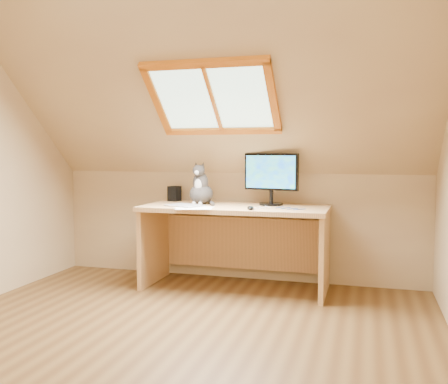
% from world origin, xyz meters
% --- Properties ---
extents(ground, '(3.50, 3.50, 0.00)m').
position_xyz_m(ground, '(0.00, 0.00, 0.00)').
color(ground, brown).
rests_on(ground, ground).
extents(room_shell, '(3.52, 3.52, 2.41)m').
position_xyz_m(room_shell, '(0.00, -0.09, 1.43)').
color(room_shell, tan).
rests_on(room_shell, ground).
extents(desk, '(1.60, 0.70, 0.73)m').
position_xyz_m(desk, '(0.09, 1.45, 0.51)').
color(desk, tan).
rests_on(desk, ground).
extents(monitor, '(0.49, 0.21, 0.45)m').
position_xyz_m(monitor, '(0.38, 1.51, 0.99)').
color(monitor, black).
rests_on(monitor, desk).
extents(cat, '(0.22, 0.26, 0.38)m').
position_xyz_m(cat, '(-0.24, 1.44, 0.87)').
color(cat, '#3B3734').
rests_on(cat, desk).
extents(desk_speaker, '(0.12, 0.12, 0.14)m').
position_xyz_m(desk_speaker, '(-0.57, 1.63, 0.80)').
color(desk_speaker, black).
rests_on(desk_speaker, desk).
extents(graphics_tablet, '(0.36, 0.32, 0.01)m').
position_xyz_m(graphics_tablet, '(-0.31, 1.21, 0.74)').
color(graphics_tablet, '#B2B2B7').
rests_on(graphics_tablet, desk).
extents(mouse, '(0.08, 0.11, 0.03)m').
position_xyz_m(mouse, '(0.29, 1.12, 0.75)').
color(mouse, black).
rests_on(mouse, desk).
extents(papers, '(0.33, 0.27, 0.00)m').
position_xyz_m(papers, '(-0.10, 1.12, 0.73)').
color(papers, white).
rests_on(papers, desk).
extents(cables, '(0.51, 0.26, 0.01)m').
position_xyz_m(cables, '(0.49, 1.26, 0.73)').
color(cables, silver).
rests_on(cables, desk).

